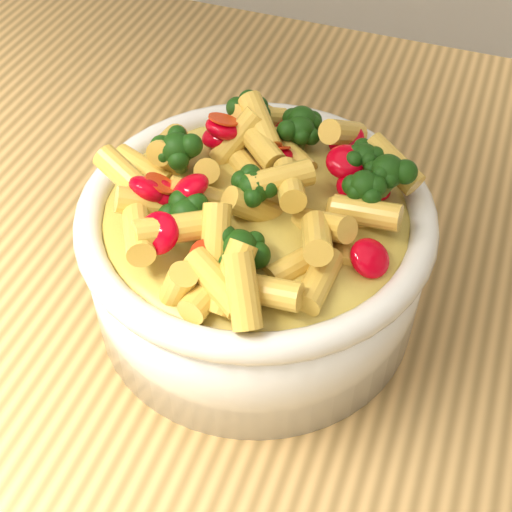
% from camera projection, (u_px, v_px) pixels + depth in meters
% --- Properties ---
extents(table, '(1.20, 0.80, 0.90)m').
position_uv_depth(table, '(355.00, 434.00, 0.54)').
color(table, tan).
rests_on(table, ground).
extents(serving_bowl, '(0.22, 0.22, 0.10)m').
position_uv_depth(serving_bowl, '(256.00, 255.00, 0.46)').
color(serving_bowl, white).
rests_on(serving_bowl, table).
extents(pasta_salad, '(0.17, 0.17, 0.04)m').
position_uv_depth(pasta_salad, '(256.00, 186.00, 0.42)').
color(pasta_salad, '#FFBE50').
rests_on(pasta_salad, serving_bowl).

